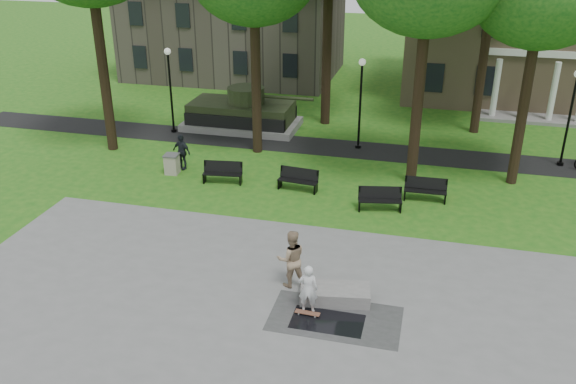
% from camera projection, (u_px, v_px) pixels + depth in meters
% --- Properties ---
extents(ground, '(120.00, 120.00, 0.00)m').
position_uv_depth(ground, '(294.00, 265.00, 21.48)').
color(ground, '#206117').
rests_on(ground, ground).
extents(plaza, '(22.00, 16.00, 0.02)m').
position_uv_depth(plaza, '(251.00, 355.00, 17.06)').
color(plaza, gray).
rests_on(plaza, ground).
extents(footpath, '(44.00, 2.60, 0.01)m').
position_uv_depth(footpath, '(348.00, 149.00, 32.05)').
color(footpath, black).
rests_on(footpath, ground).
extents(building_right, '(17.00, 12.00, 8.60)m').
position_uv_depth(building_right, '(533.00, 29.00, 40.35)').
color(building_right, '#9E8460').
rests_on(building_right, ground).
extents(building_left, '(15.00, 10.00, 7.20)m').
position_uv_depth(building_left, '(235.00, 26.00, 45.79)').
color(building_left, '#4C443D').
rests_on(building_left, ground).
extents(lamp_left, '(0.36, 0.36, 4.73)m').
position_uv_depth(lamp_left, '(170.00, 84.00, 33.39)').
color(lamp_left, black).
rests_on(lamp_left, ground).
extents(lamp_mid, '(0.36, 0.36, 4.73)m').
position_uv_depth(lamp_mid, '(361.00, 96.00, 31.04)').
color(lamp_mid, black).
rests_on(lamp_mid, ground).
extents(lamp_right, '(0.36, 0.36, 4.73)m').
position_uv_depth(lamp_right, '(571.00, 111.00, 28.81)').
color(lamp_right, black).
rests_on(lamp_right, ground).
extents(tank_monument, '(7.45, 3.40, 2.40)m').
position_uv_depth(tank_monument, '(242.00, 113.00, 34.90)').
color(tank_monument, gray).
rests_on(tank_monument, ground).
extents(puddle, '(2.20, 1.20, 0.00)m').
position_uv_depth(puddle, '(327.00, 321.00, 18.46)').
color(puddle, black).
rests_on(puddle, plaza).
extents(concrete_block, '(2.34, 1.35, 0.45)m').
position_uv_depth(concrete_block, '(335.00, 294.00, 19.40)').
color(concrete_block, gray).
rests_on(concrete_block, plaza).
extents(skateboard, '(0.79, 0.24, 0.07)m').
position_uv_depth(skateboard, '(307.00, 314.00, 18.77)').
color(skateboard, brown).
rests_on(skateboard, plaza).
extents(skateboarder, '(0.63, 0.45, 1.64)m').
position_uv_depth(skateboarder, '(308.00, 289.00, 18.60)').
color(skateboarder, silver).
rests_on(skateboarder, plaza).
extents(friend_watching, '(1.20, 1.10, 2.00)m').
position_uv_depth(friend_watching, '(291.00, 259.00, 19.88)').
color(friend_watching, '#9F8667').
rests_on(friend_watching, plaza).
extents(pedestrian_walker, '(1.11, 0.73, 1.75)m').
position_uv_depth(pedestrian_walker, '(181.00, 152.00, 29.21)').
color(pedestrian_walker, black).
rests_on(pedestrian_walker, ground).
extents(park_bench_0, '(1.84, 0.75, 1.00)m').
position_uv_depth(park_bench_0, '(223.00, 172.00, 27.86)').
color(park_bench_0, black).
rests_on(park_bench_0, ground).
extents(park_bench_1, '(1.84, 0.71, 1.00)m').
position_uv_depth(park_bench_1, '(298.00, 179.00, 27.12)').
color(park_bench_1, black).
rests_on(park_bench_1, ground).
extents(park_bench_2, '(1.85, 0.86, 1.00)m').
position_uv_depth(park_bench_2, '(380.00, 198.00, 25.26)').
color(park_bench_2, black).
rests_on(park_bench_2, ground).
extents(park_bench_3, '(1.81, 0.57, 1.00)m').
position_uv_depth(park_bench_3, '(426.00, 189.00, 26.13)').
color(park_bench_3, black).
rests_on(park_bench_3, ground).
extents(trash_bin, '(0.71, 0.71, 0.96)m').
position_uv_depth(trash_bin, '(172.00, 164.00, 28.84)').
color(trash_bin, '#B2A492').
rests_on(trash_bin, ground).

